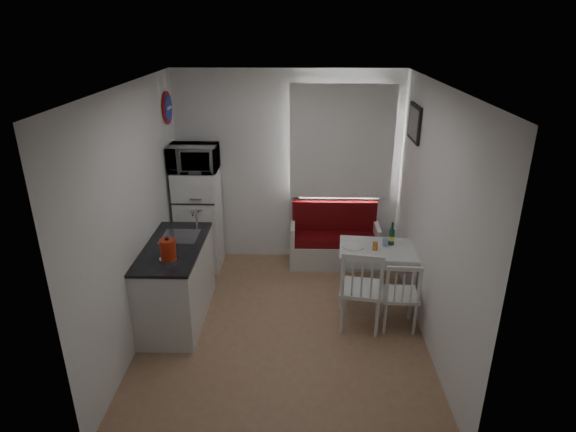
% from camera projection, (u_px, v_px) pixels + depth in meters
% --- Properties ---
extents(floor, '(3.00, 3.50, 0.02)m').
position_uv_depth(floor, '(284.00, 326.00, 5.34)').
color(floor, '#956D4F').
rests_on(floor, ground).
extents(ceiling, '(3.00, 3.50, 0.02)m').
position_uv_depth(ceiling, '(283.00, 85.00, 4.36)').
color(ceiling, white).
rests_on(ceiling, wall_back).
extents(wall_back, '(3.00, 0.02, 2.60)m').
position_uv_depth(wall_back, '(288.00, 168.00, 6.47)').
color(wall_back, white).
rests_on(wall_back, floor).
extents(wall_front, '(3.00, 0.02, 2.60)m').
position_uv_depth(wall_front, '(274.00, 317.00, 3.23)').
color(wall_front, white).
rests_on(wall_front, floor).
extents(wall_left, '(0.02, 3.50, 2.60)m').
position_uv_depth(wall_left, '(136.00, 216.00, 4.88)').
color(wall_left, white).
rests_on(wall_left, floor).
extents(wall_right, '(0.02, 3.50, 2.60)m').
position_uv_depth(wall_right, '(433.00, 219.00, 4.81)').
color(wall_right, white).
rests_on(wall_right, floor).
extents(window, '(1.22, 0.06, 1.47)m').
position_uv_depth(window, '(341.00, 146.00, 6.30)').
color(window, silver).
rests_on(window, wall_back).
extents(curtain, '(1.35, 0.02, 1.50)m').
position_uv_depth(curtain, '(342.00, 143.00, 6.22)').
color(curtain, white).
rests_on(curtain, wall_back).
extents(kitchen_counter, '(0.62, 1.32, 1.16)m').
position_uv_depth(kitchen_counter, '(177.00, 282.00, 5.34)').
color(kitchen_counter, silver).
rests_on(kitchen_counter, floor).
extents(wall_sign, '(0.03, 0.40, 0.40)m').
position_uv_depth(wall_sign, '(168.00, 108.00, 5.90)').
color(wall_sign, navy).
rests_on(wall_sign, wall_left).
extents(picture_frame, '(0.04, 0.52, 0.42)m').
position_uv_depth(picture_frame, '(414.00, 123.00, 5.55)').
color(picture_frame, black).
rests_on(picture_frame, wall_right).
extents(bench, '(1.21, 0.46, 0.86)m').
position_uv_depth(bench, '(334.00, 245.00, 6.61)').
color(bench, silver).
rests_on(bench, floor).
extents(dining_table, '(0.96, 0.71, 0.68)m').
position_uv_depth(dining_table, '(378.00, 254.00, 5.65)').
color(dining_table, silver).
rests_on(dining_table, floor).
extents(chair_left, '(0.52, 0.50, 0.52)m').
position_uv_depth(chair_left, '(364.00, 283.00, 5.04)').
color(chair_left, silver).
rests_on(chair_left, floor).
extents(chair_right, '(0.40, 0.38, 0.44)m').
position_uv_depth(chair_right, '(402.00, 290.00, 5.07)').
color(chair_right, silver).
rests_on(chair_right, floor).
extents(fridge, '(0.55, 0.55, 1.38)m').
position_uv_depth(fridge, '(199.00, 219.00, 6.40)').
color(fridge, white).
rests_on(fridge, floor).
extents(microwave, '(0.60, 0.41, 0.33)m').
position_uv_depth(microwave, '(193.00, 158.00, 6.03)').
color(microwave, white).
rests_on(microwave, fridge).
extents(kettle, '(0.19, 0.19, 0.25)m').
position_uv_depth(kettle, '(168.00, 249.00, 4.80)').
color(kettle, '#B3260E').
rests_on(kettle, kitchen_counter).
extents(wine_bottle, '(0.07, 0.07, 0.28)m').
position_uv_depth(wine_bottle, '(392.00, 234.00, 5.65)').
color(wine_bottle, '#143F26').
rests_on(wine_bottle, dining_table).
extents(drinking_glass_orange, '(0.06, 0.06, 0.10)m').
position_uv_depth(drinking_glass_orange, '(375.00, 246.00, 5.56)').
color(drinking_glass_orange, orange).
rests_on(drinking_glass_orange, dining_table).
extents(drinking_glass_blue, '(0.06, 0.06, 0.10)m').
position_uv_depth(drinking_glass_blue, '(385.00, 242.00, 5.65)').
color(drinking_glass_blue, '#79A5CE').
rests_on(drinking_glass_blue, dining_table).
extents(plate, '(0.25, 0.25, 0.02)m').
position_uv_depth(plate, '(353.00, 246.00, 5.64)').
color(plate, white).
rests_on(plate, dining_table).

